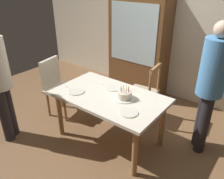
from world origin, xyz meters
name	(u,v)px	position (x,y,z in m)	size (l,w,h in m)	color
ground	(109,139)	(0.00, 0.00, 0.00)	(6.40, 6.40, 0.00)	brown
back_wall	(174,27)	(0.00, 1.85, 1.30)	(6.40, 0.10, 2.60)	beige
dining_table	(109,101)	(0.00, 0.00, 0.63)	(1.48, 0.88, 0.73)	silver
birthday_cake	(125,96)	(0.22, 0.05, 0.77)	(0.28, 0.28, 0.17)	silver
plate_near_celebrant	(76,91)	(-0.41, -0.20, 0.73)	(0.22, 0.22, 0.01)	silver
plate_far_side	(114,88)	(-0.07, 0.20, 0.73)	(0.22, 0.22, 0.01)	silver
plate_near_guest	(129,113)	(0.44, -0.20, 0.73)	(0.22, 0.22, 0.01)	silver
fork_near_celebrant	(69,88)	(-0.57, -0.18, 0.73)	(0.18, 0.02, 0.01)	silver
fork_far_side	(104,85)	(-0.23, 0.18, 0.73)	(0.18, 0.02, 0.01)	silver
chair_spindle_back	(143,93)	(0.09, 0.76, 0.46)	(0.49, 0.49, 0.95)	tan
chair_upholstered	(57,84)	(-1.13, 0.05, 0.53)	(0.52, 0.51, 0.95)	beige
person_guest	(211,83)	(1.07, 0.62, 0.98)	(0.32, 0.32, 1.72)	#262328
china_cabinet	(139,45)	(-0.52, 1.56, 0.95)	(1.10, 0.45, 1.90)	brown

